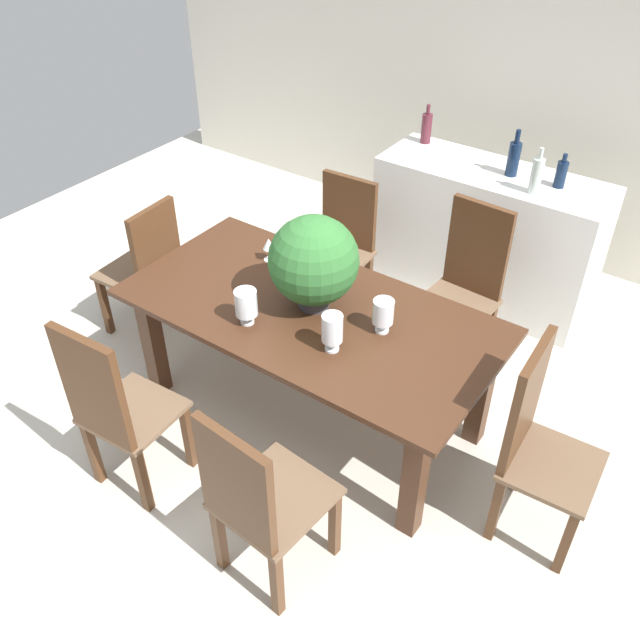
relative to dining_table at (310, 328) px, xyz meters
name	(u,v)px	position (x,y,z in m)	size (l,w,h in m)	color
ground_plane	(303,418)	(0.00, -0.07, -0.63)	(7.04, 7.04, 0.00)	beige
back_wall	(518,75)	(0.00, 2.53, 0.67)	(6.40, 0.10, 2.60)	beige
dining_table	(310,328)	(0.00, 0.00, 0.00)	(2.00, 1.00, 0.75)	#422616
chair_far_right	(467,281)	(0.46, 0.97, -0.06)	(0.44, 0.44, 1.05)	#4C2D19
chair_near_right	(257,499)	(0.44, -0.98, -0.08)	(0.46, 0.50, 1.01)	#4C2D19
chair_head_end	(148,267)	(-1.27, 0.01, -0.10)	(0.48, 0.43, 0.97)	#4C2D19
chair_near_left	(114,407)	(-0.44, -0.97, -0.06)	(0.44, 0.44, 1.06)	#4C2D19
chair_far_left	(341,242)	(-0.45, 0.97, -0.10)	(0.45, 0.46, 0.95)	#4C2D19
chair_foot_end	(536,438)	(1.27, -0.01, -0.05)	(0.43, 0.45, 1.06)	#4C2D19
flower_centerpiece	(314,262)	(0.00, 0.04, 0.40)	(0.46, 0.46, 0.51)	#333338
crystal_vase_left	(332,329)	(0.28, -0.20, 0.25)	(0.10, 0.10, 0.20)	silver
crystal_vase_center_near	(383,313)	(0.40, 0.06, 0.24)	(0.11, 0.11, 0.18)	silver
crystal_vase_right	(246,304)	(-0.19, -0.28, 0.24)	(0.11, 0.11, 0.19)	silver
wine_glass	(269,245)	(-0.47, 0.25, 0.23)	(0.07, 0.07, 0.14)	silver
kitchen_counter	(485,235)	(0.26, 1.69, -0.15)	(1.51, 0.54, 0.95)	white
wine_bottle_tall	(536,175)	(0.57, 1.55, 0.44)	(0.07, 0.07, 0.29)	#B2BFB7
wine_bottle_dark	(426,128)	(-0.34, 1.84, 0.43)	(0.07, 0.07, 0.27)	#511E28
wine_bottle_clear	(514,158)	(0.36, 1.70, 0.44)	(0.08, 0.08, 0.30)	#0F1E38
wine_bottle_amber	(561,174)	(0.67, 1.72, 0.41)	(0.07, 0.07, 0.22)	#0F1E38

